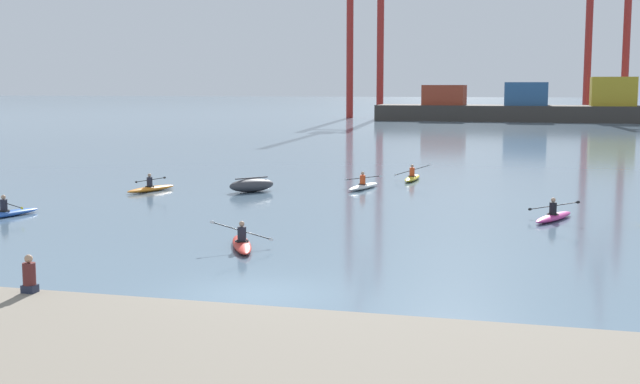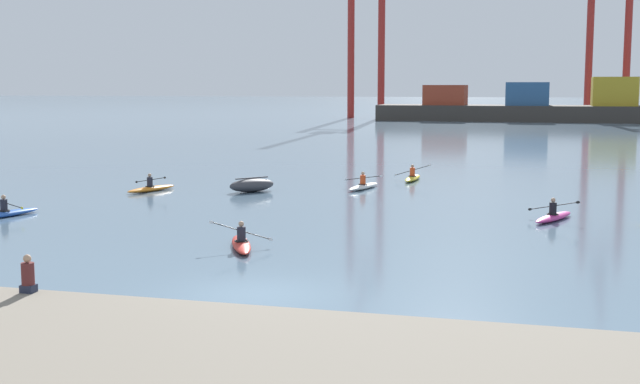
{
  "view_description": "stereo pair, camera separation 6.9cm",
  "coord_description": "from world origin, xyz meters",
  "px_view_note": "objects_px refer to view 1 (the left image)",
  "views": [
    {
      "loc": [
        7.29,
        -20.62,
        5.53
      ],
      "look_at": [
        -2.74,
        16.88,
        0.6
      ],
      "focal_mm": 46.99,
      "sensor_mm": 36.0,
      "label": 1
    },
    {
      "loc": [
        7.36,
        -20.6,
        5.53
      ],
      "look_at": [
        -2.74,
        16.88,
        0.6
      ],
      "focal_mm": 46.99,
      "sensor_mm": 36.0,
      "label": 2
    }
  ],
  "objects_px": {
    "kayak_white": "(363,186)",
    "kayak_orange": "(151,188)",
    "kayak_red": "(242,243)",
    "kayak_blue": "(6,213)",
    "capsized_dinghy": "(252,185)",
    "kayak_magenta": "(554,216)",
    "container_barge": "(529,107)",
    "gantry_crane_west_mid": "(609,15)",
    "kayak_yellow": "(412,177)",
    "gantry_crane_west": "(365,5)",
    "seated_onlooker": "(29,276)"
  },
  "relations": [
    {
      "from": "kayak_white",
      "to": "kayak_orange",
      "type": "distance_m",
      "value": 11.32
    },
    {
      "from": "kayak_red",
      "to": "kayak_blue",
      "type": "bearing_deg",
      "value": 162.05
    },
    {
      "from": "capsized_dinghy",
      "to": "kayak_magenta",
      "type": "xyz_separation_m",
      "value": [
        15.26,
        -5.63,
        -0.18
      ]
    },
    {
      "from": "container_barge",
      "to": "kayak_orange",
      "type": "height_order",
      "value": "container_barge"
    },
    {
      "from": "gantry_crane_west_mid",
      "to": "kayak_magenta",
      "type": "relative_size",
      "value": 9.9
    },
    {
      "from": "gantry_crane_west_mid",
      "to": "kayak_red",
      "type": "relative_size",
      "value": 9.97
    },
    {
      "from": "container_barge",
      "to": "gantry_crane_west_mid",
      "type": "relative_size",
      "value": 1.4
    },
    {
      "from": "gantry_crane_west_mid",
      "to": "kayak_red",
      "type": "bearing_deg",
      "value": -99.14
    },
    {
      "from": "container_barge",
      "to": "kayak_yellow",
      "type": "xyz_separation_m",
      "value": [
        -5.01,
        -87.51,
        -2.03
      ]
    },
    {
      "from": "gantry_crane_west_mid",
      "to": "capsized_dinghy",
      "type": "height_order",
      "value": "gantry_crane_west_mid"
    },
    {
      "from": "capsized_dinghy",
      "to": "kayak_blue",
      "type": "height_order",
      "value": "kayak_blue"
    },
    {
      "from": "gantry_crane_west_mid",
      "to": "kayak_red",
      "type": "distance_m",
      "value": 124.59
    },
    {
      "from": "container_barge",
      "to": "kayak_blue",
      "type": "height_order",
      "value": "container_barge"
    },
    {
      "from": "container_barge",
      "to": "kayak_blue",
      "type": "relative_size",
      "value": 13.59
    },
    {
      "from": "capsized_dinghy",
      "to": "kayak_white",
      "type": "xyz_separation_m",
      "value": [
        5.43,
        2.69,
        -0.18
      ]
    },
    {
      "from": "capsized_dinghy",
      "to": "kayak_yellow",
      "type": "bearing_deg",
      "value": 45.61
    },
    {
      "from": "gantry_crane_west_mid",
      "to": "kayak_white",
      "type": "distance_m",
      "value": 107.6
    },
    {
      "from": "gantry_crane_west",
      "to": "gantry_crane_west_mid",
      "type": "xyz_separation_m",
      "value": [
        40.04,
        5.31,
        -2.11
      ]
    },
    {
      "from": "kayak_yellow",
      "to": "gantry_crane_west_mid",
      "type": "bearing_deg",
      "value": 80.26
    },
    {
      "from": "kayak_white",
      "to": "kayak_yellow",
      "type": "bearing_deg",
      "value": 68.27
    },
    {
      "from": "container_barge",
      "to": "gantry_crane_west_mid",
      "type": "height_order",
      "value": "gantry_crane_west_mid"
    },
    {
      "from": "gantry_crane_west_mid",
      "to": "kayak_yellow",
      "type": "xyz_separation_m",
      "value": [
        -17.13,
        -99.72,
        -16.96
      ]
    },
    {
      "from": "kayak_white",
      "to": "kayak_blue",
      "type": "distance_m",
      "value": 18.45
    },
    {
      "from": "kayak_white",
      "to": "kayak_magenta",
      "type": "distance_m",
      "value": 12.88
    },
    {
      "from": "gantry_crane_west",
      "to": "kayak_orange",
      "type": "relative_size",
      "value": 11.38
    },
    {
      "from": "capsized_dinghy",
      "to": "kayak_magenta",
      "type": "bearing_deg",
      "value": -20.27
    },
    {
      "from": "kayak_orange",
      "to": "kayak_blue",
      "type": "height_order",
      "value": "same"
    },
    {
      "from": "gantry_crane_west_mid",
      "to": "kayak_yellow",
      "type": "relative_size",
      "value": 9.75
    },
    {
      "from": "seated_onlooker",
      "to": "kayak_red",
      "type": "bearing_deg",
      "value": 81.21
    },
    {
      "from": "kayak_white",
      "to": "container_barge",
      "type": "bearing_deg",
      "value": 85.71
    },
    {
      "from": "capsized_dinghy",
      "to": "kayak_yellow",
      "type": "relative_size",
      "value": 0.79
    },
    {
      "from": "kayak_blue",
      "to": "kayak_orange",
      "type": "bearing_deg",
      "value": 78.08
    },
    {
      "from": "container_barge",
      "to": "kayak_white",
      "type": "relative_size",
      "value": 13.57
    },
    {
      "from": "gantry_crane_west",
      "to": "kayak_yellow",
      "type": "height_order",
      "value": "gantry_crane_west"
    },
    {
      "from": "gantry_crane_west",
      "to": "kayak_red",
      "type": "relative_size",
      "value": 11.63
    },
    {
      "from": "kayak_magenta",
      "to": "kayak_red",
      "type": "height_order",
      "value": "kayak_red"
    },
    {
      "from": "kayak_orange",
      "to": "kayak_white",
      "type": "bearing_deg",
      "value": 19.86
    },
    {
      "from": "seated_onlooker",
      "to": "kayak_orange",
      "type": "bearing_deg",
      "value": 110.02
    },
    {
      "from": "kayak_magenta",
      "to": "seated_onlooker",
      "type": "distance_m",
      "value": 22.43
    },
    {
      "from": "kayak_white",
      "to": "kayak_red",
      "type": "height_order",
      "value": "kayak_red"
    },
    {
      "from": "kayak_magenta",
      "to": "capsized_dinghy",
      "type": "bearing_deg",
      "value": 159.73
    },
    {
      "from": "capsized_dinghy",
      "to": "container_barge",
      "type": "bearing_deg",
      "value": 82.59
    },
    {
      "from": "gantry_crane_west_mid",
      "to": "capsized_dinghy",
      "type": "bearing_deg",
      "value": -102.86
    },
    {
      "from": "capsized_dinghy",
      "to": "kayak_orange",
      "type": "distance_m",
      "value": 5.35
    },
    {
      "from": "gantry_crane_west_mid",
      "to": "kayak_red",
      "type": "xyz_separation_m",
      "value": [
        -19.61,
        -121.87,
        -16.96
      ]
    },
    {
      "from": "kayak_orange",
      "to": "seated_onlooker",
      "type": "height_order",
      "value": "seated_onlooker"
    },
    {
      "from": "gantry_crane_west",
      "to": "seated_onlooker",
      "type": "height_order",
      "value": "gantry_crane_west"
    },
    {
      "from": "gantry_crane_west_mid",
      "to": "kayak_white",
      "type": "height_order",
      "value": "gantry_crane_west_mid"
    },
    {
      "from": "capsized_dinghy",
      "to": "kayak_magenta",
      "type": "height_order",
      "value": "kayak_magenta"
    },
    {
      "from": "container_barge",
      "to": "kayak_magenta",
      "type": "bearing_deg",
      "value": -88.35
    }
  ]
}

